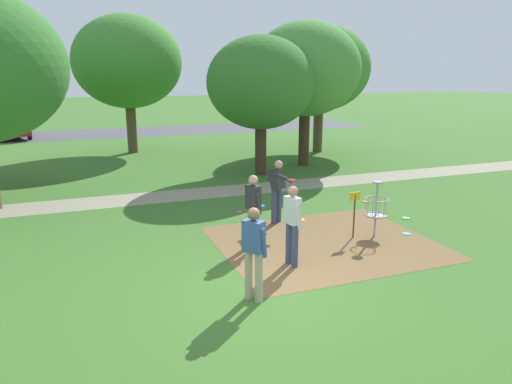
# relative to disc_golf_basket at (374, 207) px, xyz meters

# --- Properties ---
(ground_plane) EXTENTS (160.00, 160.00, 0.00)m
(ground_plane) POSITION_rel_disc_golf_basket_xyz_m (-3.69, -2.00, -0.75)
(ground_plane) COLOR #3D6B28
(dirt_tee_pad) EXTENTS (5.00, 4.31, 0.01)m
(dirt_tee_pad) POSITION_rel_disc_golf_basket_xyz_m (-1.31, 0.01, -0.75)
(dirt_tee_pad) COLOR brown
(dirt_tee_pad) RESTS_ON ground
(disc_golf_basket) EXTENTS (0.98, 0.58, 1.39)m
(disc_golf_basket) POSITION_rel_disc_golf_basket_xyz_m (0.00, 0.00, 0.00)
(disc_golf_basket) COLOR #9E9EA3
(disc_golf_basket) RESTS_ON ground
(player_foreground_watching) EXTENTS (0.52, 1.16, 1.71)m
(player_foreground_watching) POSITION_rel_disc_golf_basket_xyz_m (-1.77, 1.86, 0.23)
(player_foreground_watching) COLOR #384260
(player_foreground_watching) RESTS_ON ground
(player_throwing) EXTENTS (0.43, 0.49, 1.71)m
(player_throwing) POSITION_rel_disc_golf_basket_xyz_m (-3.01, 0.34, 0.21)
(player_throwing) COLOR #232328
(player_throwing) RESTS_ON ground
(player_waiting_left) EXTENTS (0.45, 0.48, 1.71)m
(player_waiting_left) POSITION_rel_disc_golf_basket_xyz_m (-3.93, -2.12, 0.21)
(player_waiting_left) COLOR tan
(player_waiting_left) RESTS_ON ground
(player_waiting_right) EXTENTS (0.42, 0.49, 1.71)m
(player_waiting_right) POSITION_rel_disc_golf_basket_xyz_m (-2.63, -0.92, 0.21)
(player_waiting_right) COLOR #384260
(player_waiting_right) RESTS_ON ground
(frisbee_near_basket) EXTENTS (0.22, 0.22, 0.02)m
(frisbee_near_basket) POSITION_rel_disc_golf_basket_xyz_m (1.70, 2.77, -0.74)
(frisbee_near_basket) COLOR orange
(frisbee_near_basket) RESTS_ON ground
(frisbee_by_tee) EXTENTS (0.21, 0.21, 0.02)m
(frisbee_by_tee) POSITION_rel_disc_golf_basket_xyz_m (-2.40, 3.12, -0.74)
(frisbee_by_tee) COLOR #E53D99
(frisbee_by_tee) RESTS_ON ground
(frisbee_mid_grass) EXTENTS (0.22, 0.22, 0.02)m
(frisbee_mid_grass) POSITION_rel_disc_golf_basket_xyz_m (1.74, 0.92, -0.74)
(frisbee_mid_grass) COLOR green
(frisbee_mid_grass) RESTS_ON ground
(frisbee_far_left) EXTENTS (0.20, 0.20, 0.02)m
(frisbee_far_left) POSITION_rel_disc_golf_basket_xyz_m (0.89, -0.19, -0.74)
(frisbee_far_left) COLOR #1E93DB
(frisbee_far_left) RESTS_ON ground
(tree_near_left) EXTENTS (4.16, 4.16, 5.35)m
(tree_near_left) POSITION_rel_disc_golf_basket_xyz_m (0.12, 7.87, 2.81)
(tree_near_left) COLOR #422D1E
(tree_near_left) RESTS_ON ground
(tree_near_right) EXTENTS (5.29, 5.29, 6.73)m
(tree_near_right) POSITION_rel_disc_golf_basket_xyz_m (-4.01, 15.23, 3.71)
(tree_near_right) COLOR brown
(tree_near_right) RESTS_ON ground
(tree_mid_left) EXTENTS (4.62, 4.62, 6.07)m
(tree_mid_left) POSITION_rel_disc_golf_basket_xyz_m (2.59, 9.00, 3.33)
(tree_mid_left) COLOR #422D1E
(tree_mid_left) RESTS_ON ground
(tree_far_left) EXTENTS (4.98, 4.98, 6.30)m
(tree_far_left) POSITION_rel_disc_golf_basket_xyz_m (4.93, 12.11, 3.42)
(tree_far_left) COLOR brown
(tree_far_left) RESTS_ON ground
(parking_lot_strip) EXTENTS (36.00, 6.00, 0.01)m
(parking_lot_strip) POSITION_rel_disc_golf_basket_xyz_m (-3.69, 24.10, -0.75)
(parking_lot_strip) COLOR #4C4C51
(parking_lot_strip) RESTS_ON ground
(parked_car_leftmost) EXTENTS (2.82, 4.52, 1.84)m
(parked_car_leftmost) POSITION_rel_disc_golf_basket_xyz_m (-10.54, 23.40, 0.17)
(parked_car_leftmost) COLOR maroon
(parked_car_leftmost) RESTS_ON ground
(gravel_path) EXTENTS (40.00, 1.54, 0.00)m
(gravel_path) POSITION_rel_disc_golf_basket_xyz_m (-3.69, 5.72, -0.75)
(gravel_path) COLOR gray
(gravel_path) RESTS_ON ground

